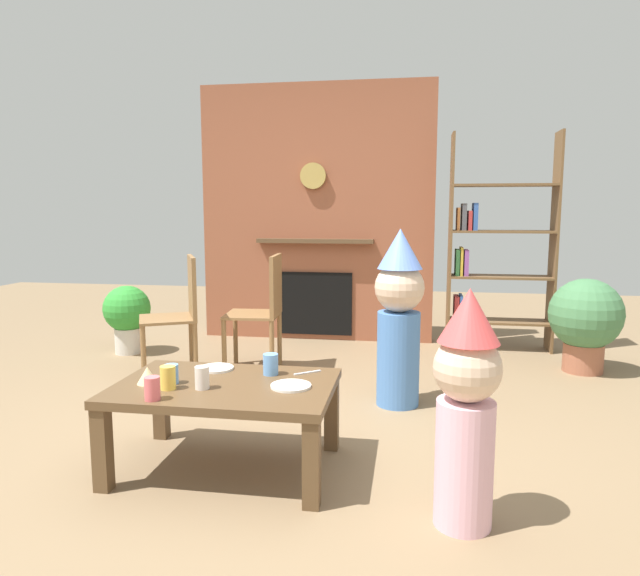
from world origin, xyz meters
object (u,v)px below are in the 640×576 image
(paper_plate_front, at_px, (291,386))
(paper_plate_rear, at_px, (216,368))
(paper_cup_near_left, at_px, (202,378))
(child_in_pink, at_px, (399,313))
(coffee_table, at_px, (225,396))
(dining_chair_middle, at_px, (264,306))
(bookshelf, at_px, (492,249))
(paper_cup_near_right, at_px, (171,374))
(child_with_cone_hat, at_px, (466,403))
(potted_plant_short, at_px, (127,313))
(paper_cup_far_right, at_px, (271,364))
(paper_cup_center, at_px, (152,388))
(birthday_cake_slice, at_px, (147,375))
(paper_cup_far_left, at_px, (168,378))
(potted_plant_tall, at_px, (585,319))
(dining_chair_left, at_px, (180,309))

(paper_plate_front, bearing_deg, paper_plate_rear, 152.58)
(paper_cup_near_left, height_order, child_in_pink, child_in_pink)
(coffee_table, xyz_separation_m, paper_cup_near_left, (-0.08, -0.10, 0.12))
(dining_chair_middle, bearing_deg, bookshelf, -154.75)
(paper_cup_near_right, height_order, child_in_pink, child_in_pink)
(paper_cup_near_left, xyz_separation_m, paper_cup_near_right, (-0.17, 0.05, -0.01))
(child_with_cone_hat, relative_size, potted_plant_short, 1.60)
(bookshelf, distance_m, coffee_table, 3.15)
(paper_cup_far_right, xyz_separation_m, paper_plate_front, (0.14, -0.18, -0.05))
(paper_cup_near_right, xyz_separation_m, paper_cup_center, (0.02, -0.23, 0.01))
(bookshelf, xyz_separation_m, paper_cup_far_right, (-1.38, -2.51, -0.42))
(birthday_cake_slice, bearing_deg, paper_cup_far_left, -26.12)
(potted_plant_tall, bearing_deg, birthday_cake_slice, -140.60)
(child_in_pink, bearing_deg, dining_chair_middle, -83.72)
(paper_cup_far_left, bearing_deg, child_with_cone_hat, -8.89)
(child_with_cone_hat, relative_size, child_in_pink, 0.84)
(paper_plate_rear, relative_size, potted_plant_tall, 0.24)
(child_with_cone_hat, bearing_deg, dining_chair_middle, -39.38)
(paper_cup_far_right, relative_size, child_in_pink, 0.09)
(paper_cup_near_right, xyz_separation_m, paper_cup_far_left, (0.02, -0.08, 0.01))
(paper_cup_near_right, distance_m, paper_plate_front, 0.57)
(paper_cup_far_left, distance_m, birthday_cake_slice, 0.15)
(paper_plate_rear, bearing_deg, child_in_pink, 42.14)
(coffee_table, bearing_deg, dining_chair_left, 119.98)
(birthday_cake_slice, relative_size, child_with_cone_hat, 0.11)
(paper_cup_near_left, bearing_deg, coffee_table, 51.55)
(bookshelf, height_order, child_with_cone_hat, bookshelf)
(coffee_table, relative_size, paper_cup_near_right, 11.17)
(paper_cup_far_right, bearing_deg, potted_plant_tall, 42.77)
(potted_plant_short, bearing_deg, paper_plate_rear, -51.18)
(paper_cup_near_left, distance_m, potted_plant_tall, 3.10)
(paper_cup_far_left, height_order, paper_plate_rear, paper_cup_far_left)
(paper_cup_near_right, height_order, paper_plate_rear, paper_cup_near_right)
(dining_chair_middle, bearing_deg, dining_chair_left, 17.16)
(paper_cup_center, relative_size, birthday_cake_slice, 1.02)
(dining_chair_middle, bearing_deg, potted_plant_tall, -175.58)
(coffee_table, relative_size, potted_plant_tall, 1.42)
(paper_cup_near_right, relative_size, paper_cup_far_right, 0.88)
(child_with_cone_hat, height_order, dining_chair_left, child_with_cone_hat)
(paper_cup_far_right, bearing_deg, paper_cup_near_right, -152.84)
(bookshelf, bearing_deg, paper_plate_rear, -124.38)
(coffee_table, relative_size, paper_cup_center, 10.03)
(paper_cup_center, height_order, birthday_cake_slice, paper_cup_center)
(paper_cup_far_right, xyz_separation_m, child_with_cone_hat, (0.90, -0.51, 0.03))
(potted_plant_tall, bearing_deg, potted_plant_short, -179.72)
(paper_plate_rear, xyz_separation_m, child_with_cone_hat, (1.20, -0.55, 0.07))
(paper_cup_near_right, relative_size, dining_chair_left, 0.10)
(bookshelf, relative_size, paper_plate_front, 10.04)
(paper_cup_center, bearing_deg, coffee_table, 50.11)
(paper_cup_far_right, distance_m, potted_plant_tall, 2.73)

